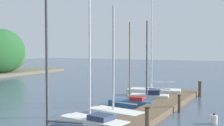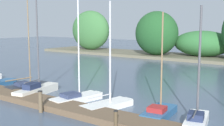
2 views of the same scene
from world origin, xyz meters
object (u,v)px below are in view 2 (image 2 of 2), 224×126
object	(u,v)px
mooring_piling_2	(40,102)
mooring_piling_3	(116,122)
sailboat_7	(197,119)
sailboat_2	(29,85)
sailboat_5	(109,102)
sailboat_3	(37,89)
sailboat_6	(160,111)
sailboat_4	(77,96)

from	to	relation	value
mooring_piling_2	mooring_piling_3	distance (m)	5.25
sailboat_7	sailboat_2	bearing A→B (deg)	74.85
sailboat_2	sailboat_5	size ratio (longest dim) A/B	1.08
sailboat_2	sailboat_3	world-z (taller)	sailboat_3
sailboat_5	sailboat_6	size ratio (longest dim) A/B	1.12
mooring_piling_3	sailboat_6	bearing A→B (deg)	80.70
sailboat_4	mooring_piling_2	xyz separation A→B (m)	(-0.11, -2.92, 0.28)
sailboat_6	sailboat_7	bearing A→B (deg)	-106.95
sailboat_6	mooring_piling_2	xyz separation A→B (m)	(-5.80, -3.29, 0.32)
sailboat_2	sailboat_7	world-z (taller)	sailboat_2
sailboat_7	mooring_piling_2	distance (m)	8.47
sailboat_4	sailboat_6	xyz separation A→B (m)	(5.69, 0.37, -0.04)
sailboat_3	sailboat_7	size ratio (longest dim) A/B	1.19
sailboat_3	mooring_piling_3	xyz separation A→B (m)	(8.67, -2.70, 0.10)
sailboat_6	sailboat_3	bearing A→B (deg)	87.60
sailboat_3	sailboat_5	distance (m)	6.06
sailboat_5	sailboat_7	size ratio (longest dim) A/B	1.08
sailboat_4	mooring_piling_2	world-z (taller)	sailboat_4
sailboat_4	sailboat_5	distance (m)	2.51
mooring_piling_3	sailboat_4	bearing A→B (deg)	149.76
mooring_piling_2	mooring_piling_3	bearing A→B (deg)	-0.76
sailboat_6	sailboat_2	bearing A→B (deg)	83.12
sailboat_2	sailboat_3	xyz separation A→B (m)	(1.92, -0.74, 0.13)
sailboat_2	mooring_piling_3	size ratio (longest dim) A/B	6.32
sailboat_5	mooring_piling_3	xyz separation A→B (m)	(2.62, -3.03, 0.21)
sailboat_2	sailboat_5	world-z (taller)	sailboat_2
sailboat_7	mooring_piling_2	world-z (taller)	sailboat_7
sailboat_7	mooring_piling_3	world-z (taller)	sailboat_7
sailboat_7	mooring_piling_2	bearing A→B (deg)	96.81
sailboat_7	mooring_piling_2	xyz separation A→B (m)	(-7.96, -2.89, 0.22)
sailboat_7	mooring_piling_3	xyz separation A→B (m)	(-2.72, -2.96, 0.13)
sailboat_5	sailboat_7	world-z (taller)	sailboat_5
sailboat_6	mooring_piling_2	bearing A→B (deg)	113.06
sailboat_3	sailboat_4	size ratio (longest dim) A/B	0.91
sailboat_5	mooring_piling_3	distance (m)	4.01
sailboat_2	sailboat_6	world-z (taller)	sailboat_2
sailboat_6	mooring_piling_2	world-z (taller)	sailboat_6
sailboat_2	mooring_piling_3	bearing A→B (deg)	-101.75
sailboat_7	mooring_piling_3	bearing A→B (deg)	124.30
sailboat_6	mooring_piling_3	size ratio (longest dim) A/B	5.23
sailboat_4	sailboat_2	bearing A→B (deg)	95.01
sailboat_7	mooring_piling_3	distance (m)	4.02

